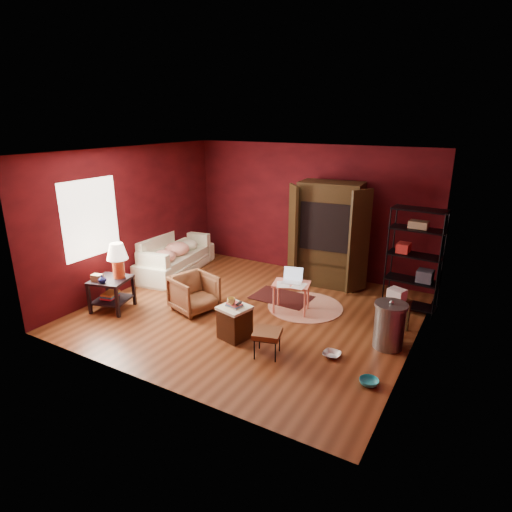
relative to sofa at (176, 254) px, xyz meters
The scene contains 18 objects.
room 2.81m from the sofa, 21.30° to the right, with size 5.54×5.04×2.84m.
sofa is the anchor object (origin of this frame).
armchair 2.10m from the sofa, 41.03° to the right, with size 0.70×0.66×0.72m, color black.
pet_bowl_steel 4.60m from the sofa, 20.89° to the right, with size 0.26×0.06×0.26m, color silver.
pet_bowl_turquoise 5.37m from the sofa, 22.46° to the right, with size 0.25×0.08×0.25m, color #27A8B9.
vase 2.32m from the sofa, 82.23° to the right, with size 0.14×0.15×0.14m, color #0D1241.
mug 3.35m from the sofa, 35.02° to the right, with size 0.13×0.10×0.13m, color #E2CA6E.
side_table 2.06m from the sofa, 81.03° to the right, with size 0.76×0.76×1.22m.
sofa_cushions 0.06m from the sofa, 119.25° to the right, with size 1.02×1.98×0.79m.
hamper 3.34m from the sofa, 34.08° to the right, with size 0.52×0.52×0.61m.
footstool 4.03m from the sofa, 30.96° to the right, with size 0.48×0.48×0.40m.
rug_round 3.30m from the sofa, ahead, with size 1.77×1.77×0.01m.
rug_oriental 2.73m from the sofa, ahead, with size 1.12×0.76×0.01m.
laptop_desk 3.16m from the sofa, 10.01° to the right, with size 0.73×0.62×0.79m.
tv_armoire 3.40m from the sofa, 18.08° to the left, with size 1.66×0.98×2.12m.
wire_shelving 5.01m from the sofa, ahead, with size 0.93×0.44×1.87m.
small_stand 4.89m from the sofa, ahead, with size 0.46×0.46×0.73m.
trash_can 5.01m from the sofa, 10.84° to the right, with size 0.65×0.65×0.77m.
Camera 1 is at (3.58, -5.98, 3.33)m, focal length 30.00 mm.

